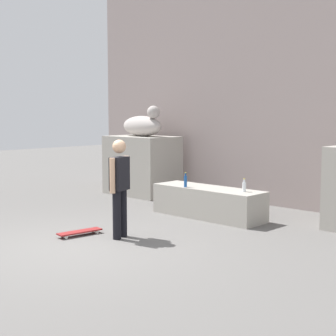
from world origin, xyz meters
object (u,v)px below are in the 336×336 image
at_px(statue_reclining_left, 143,125).
at_px(skater, 120,184).
at_px(skateboard, 80,232).
at_px(bottle_clear, 244,186).
at_px(bottle_blue, 185,181).

distance_m(statue_reclining_left, skater, 4.70).
bearing_deg(skater, statue_reclining_left, 23.48).
bearing_deg(skateboard, statue_reclining_left, 39.69).
xyz_separation_m(statue_reclining_left, skateboard, (2.45, -3.82, -1.73)).
height_order(statue_reclining_left, bottle_clear, statue_reclining_left).
bearing_deg(bottle_blue, skater, -79.58).
height_order(skateboard, bottle_blue, bottle_blue).
bearing_deg(bottle_clear, bottle_blue, -164.78).
xyz_separation_m(skateboard, bottle_blue, (0.24, 2.47, 0.67)).
distance_m(skateboard, bottle_clear, 3.22).
distance_m(bottle_clear, bottle_blue, 1.26).
relative_size(skater, bottle_clear, 6.56).
bearing_deg(statue_reclining_left, skater, -36.86).
xyz_separation_m(statue_reclining_left, bottle_blue, (2.69, -1.35, -1.06)).
distance_m(statue_reclining_left, bottle_clear, 4.18).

